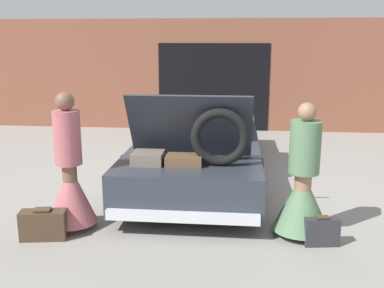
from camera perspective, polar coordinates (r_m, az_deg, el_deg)
name	(u,v)px	position (r m, az deg, el deg)	size (l,w,h in m)	color
ground_plane	(200,176)	(7.81, 1.02, -4.05)	(40.00, 40.00, 0.00)	gray
garage_wall_back	(214,76)	(11.55, 2.77, 8.67)	(12.00, 0.14, 2.80)	brown
car	(200,145)	(7.66, 1.05, -0.17)	(1.97, 5.05, 1.64)	#2D333D
person_left	(70,181)	(5.75, -15.22, -4.58)	(0.62, 0.62, 1.72)	brown
person_right	(302,190)	(5.52, 13.85, -5.71)	(0.69, 0.69, 1.62)	#997051
suitcase_beside_left_person	(44,225)	(5.69, -18.34, -9.70)	(0.56, 0.29, 0.38)	#473323
suitcase_beside_right_person	(322,232)	(5.46, 16.16, -10.67)	(0.41, 0.18, 0.36)	#2D2D33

